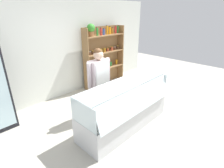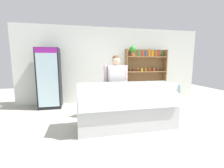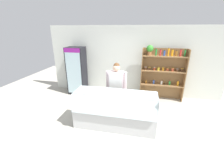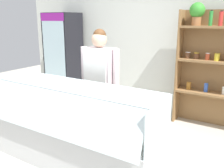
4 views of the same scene
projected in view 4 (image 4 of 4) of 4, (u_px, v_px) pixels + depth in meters
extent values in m
plane|color=#B7B2A3|center=(95.00, 164.00, 3.14)|extent=(12.00, 12.00, 0.00)
cube|color=silver|center=(166.00, 42.00, 4.69)|extent=(6.80, 0.10, 2.70)
cube|color=black|center=(64.00, 57.00, 5.58)|extent=(0.68, 0.58, 1.91)
cube|color=silver|center=(54.00, 59.00, 5.34)|extent=(0.60, 0.01, 1.71)
cube|color=#8C1E8C|center=(52.00, 17.00, 5.12)|extent=(0.64, 0.01, 0.16)
cylinder|color=red|center=(51.00, 85.00, 5.65)|extent=(0.06, 0.06, 0.17)
cylinder|color=#2D8C38|center=(56.00, 85.00, 5.58)|extent=(0.06, 0.06, 0.20)
cylinder|color=orange|center=(60.00, 87.00, 5.51)|extent=(0.07, 0.07, 0.15)
cylinder|color=#9E6623|center=(65.00, 86.00, 5.43)|extent=(0.06, 0.06, 0.21)
cylinder|color=#2D8C38|center=(50.00, 62.00, 5.52)|extent=(0.06, 0.06, 0.19)
cylinder|color=#9E6623|center=(54.00, 63.00, 5.45)|extent=(0.05, 0.05, 0.19)
cylinder|color=orange|center=(59.00, 63.00, 5.38)|extent=(0.07, 0.07, 0.21)
cylinder|color=red|center=(64.00, 64.00, 5.31)|extent=(0.05, 0.05, 0.20)
cylinder|color=red|center=(48.00, 39.00, 5.40)|extent=(0.06, 0.06, 0.19)
cylinder|color=#3356B2|center=(53.00, 41.00, 5.33)|extent=(0.05, 0.05, 0.15)
cylinder|color=silver|center=(58.00, 40.00, 5.25)|extent=(0.07, 0.07, 0.18)
cylinder|color=silver|center=(63.00, 40.00, 5.18)|extent=(0.05, 0.05, 0.20)
cube|color=olive|center=(179.00, 67.00, 4.32)|extent=(0.03, 0.28, 1.92)
cube|color=olive|center=(224.00, 96.00, 4.02)|extent=(1.51, 0.28, 0.04)
cylinder|color=#996038|center=(196.00, 21.00, 4.00)|extent=(0.15, 0.15, 0.14)
sphere|color=green|center=(197.00, 10.00, 3.96)|extent=(0.24, 0.24, 0.24)
cylinder|color=#2D8C38|center=(211.00, 18.00, 3.86)|extent=(0.06, 0.06, 0.22)
cylinder|color=black|center=(212.00, 10.00, 3.84)|extent=(0.04, 0.04, 0.02)
cylinder|color=red|center=(221.00, 19.00, 3.78)|extent=(0.06, 0.06, 0.21)
cylinder|color=black|center=(222.00, 11.00, 3.77)|extent=(0.04, 0.04, 0.02)
cylinder|color=brown|center=(188.00, 55.00, 4.18)|extent=(0.08, 0.08, 0.10)
cylinder|color=silver|center=(188.00, 52.00, 4.18)|extent=(0.08, 0.08, 0.01)
cylinder|color=brown|center=(197.00, 56.00, 4.13)|extent=(0.09, 0.09, 0.10)
cylinder|color=gold|center=(197.00, 53.00, 4.10)|extent=(0.09, 0.09, 0.01)
cylinder|color=#BF4C2D|center=(208.00, 57.00, 4.02)|extent=(0.07, 0.07, 0.10)
cylinder|color=silver|center=(208.00, 53.00, 4.01)|extent=(0.07, 0.07, 0.01)
cylinder|color=yellow|center=(217.00, 57.00, 3.94)|extent=(0.08, 0.08, 0.11)
cylinder|color=gold|center=(217.00, 53.00, 3.94)|extent=(0.08, 0.08, 0.01)
cube|color=#9E6623|center=(189.00, 86.00, 4.29)|extent=(0.07, 0.04, 0.13)
cube|color=#3356B2|center=(206.00, 88.00, 4.14)|extent=(0.06, 0.04, 0.15)
cube|color=silver|center=(224.00, 91.00, 4.00)|extent=(0.07, 0.05, 0.13)
cube|color=silver|center=(76.00, 143.00, 3.12)|extent=(2.19, 0.71, 0.55)
cube|color=white|center=(75.00, 121.00, 3.05)|extent=(2.13, 0.65, 0.03)
cube|color=silver|center=(54.00, 113.00, 2.72)|extent=(2.15, 0.16, 0.47)
cube|color=silver|center=(76.00, 86.00, 2.98)|extent=(2.15, 0.55, 0.01)
cube|color=silver|center=(16.00, 91.00, 3.55)|extent=(0.01, 0.67, 0.45)
cube|color=silver|center=(159.00, 124.00, 2.44)|extent=(0.01, 0.67, 0.45)
cube|color=beige|center=(29.00, 103.00, 3.58)|extent=(0.16, 0.13, 0.05)
cube|color=white|center=(17.00, 107.00, 3.41)|extent=(0.05, 0.03, 0.02)
cube|color=tan|center=(41.00, 106.00, 3.46)|extent=(0.16, 0.12, 0.05)
cube|color=white|center=(28.00, 110.00, 3.29)|extent=(0.05, 0.03, 0.02)
cube|color=tan|center=(52.00, 108.00, 3.34)|extent=(0.17, 0.14, 0.05)
cube|color=white|center=(40.00, 114.00, 3.17)|extent=(0.05, 0.03, 0.02)
cube|color=tan|center=(65.00, 112.00, 3.23)|extent=(0.16, 0.13, 0.05)
cube|color=white|center=(53.00, 117.00, 3.05)|extent=(0.05, 0.03, 0.02)
cube|color=beige|center=(79.00, 116.00, 3.11)|extent=(0.16, 0.13, 0.04)
cube|color=white|center=(68.00, 121.00, 2.93)|extent=(0.05, 0.03, 0.02)
cube|color=tan|center=(94.00, 120.00, 2.99)|extent=(0.17, 0.12, 0.04)
cube|color=white|center=(83.00, 125.00, 2.82)|extent=(0.05, 0.03, 0.02)
cube|color=beige|center=(110.00, 123.00, 2.87)|extent=(0.16, 0.13, 0.05)
cube|color=white|center=(99.00, 130.00, 2.70)|extent=(0.05, 0.03, 0.02)
cube|color=tan|center=(128.00, 128.00, 2.75)|extent=(0.17, 0.14, 0.04)
cube|color=white|center=(118.00, 135.00, 2.58)|extent=(0.05, 0.03, 0.02)
cube|color=tan|center=(147.00, 133.00, 2.64)|extent=(0.16, 0.11, 0.05)
cube|color=white|center=(138.00, 141.00, 2.46)|extent=(0.05, 0.03, 0.02)
cylinder|color=#C1706B|center=(18.00, 104.00, 3.41)|extent=(0.15, 0.13, 0.12)
cylinder|color=#A35B4C|center=(29.00, 107.00, 3.30)|extent=(0.19, 0.14, 0.13)
cylinder|color=white|center=(108.00, 123.00, 2.66)|extent=(0.07, 0.07, 0.23)
cylinder|color=white|center=(116.00, 125.00, 2.61)|extent=(0.07, 0.07, 0.23)
cylinder|color=#2D2D38|center=(95.00, 114.00, 3.76)|extent=(0.13, 0.13, 0.76)
cylinder|color=#2D2D38|center=(106.00, 117.00, 3.66)|extent=(0.13, 0.13, 0.76)
cube|color=silver|center=(100.00, 70.00, 3.53)|extent=(0.45, 0.24, 0.63)
cube|color=white|center=(95.00, 95.00, 3.52)|extent=(0.37, 0.01, 1.17)
cylinder|color=silver|center=(84.00, 66.00, 3.67)|extent=(0.09, 0.09, 0.57)
cylinder|color=silver|center=(116.00, 70.00, 3.38)|extent=(0.09, 0.09, 0.57)
sphere|color=#D8AD8E|center=(99.00, 39.00, 3.43)|extent=(0.21, 0.21, 0.21)
sphere|color=brown|center=(100.00, 35.00, 3.42)|extent=(0.18, 0.18, 0.18)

